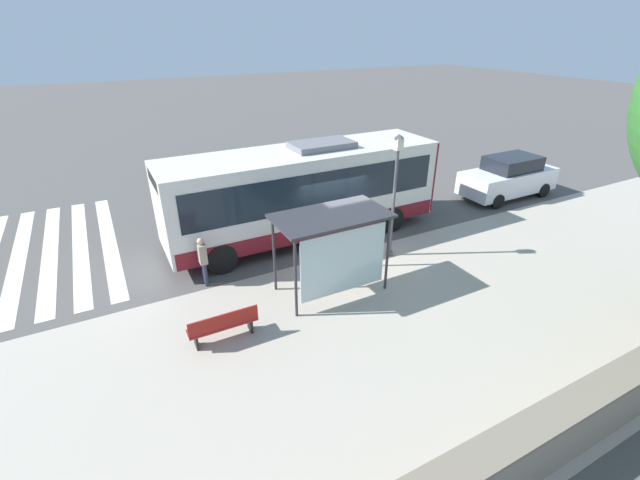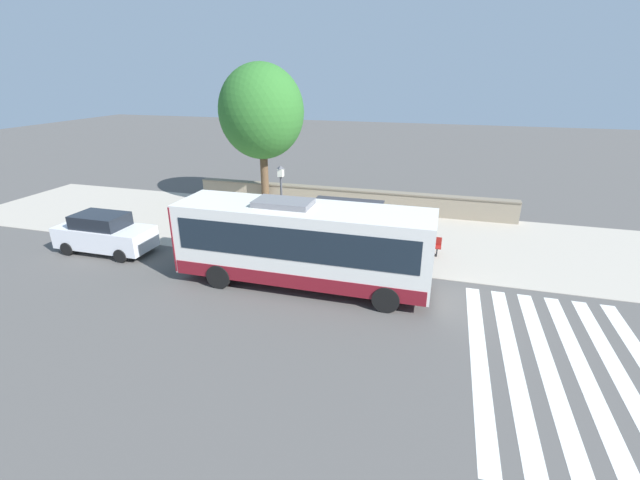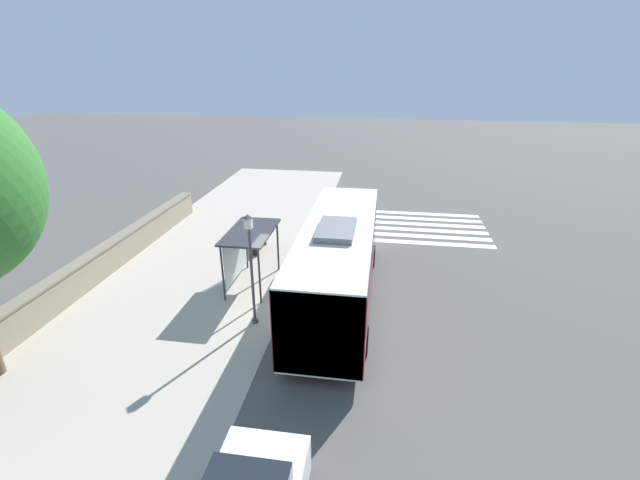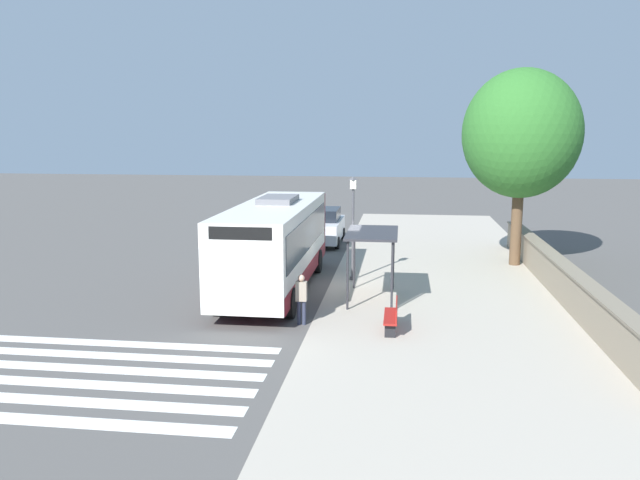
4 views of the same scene
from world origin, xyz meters
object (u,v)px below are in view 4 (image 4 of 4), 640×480
Objects in this scene: bench at (392,315)px; bus_shelter at (377,243)px; shade_tree at (521,134)px; street_lamp_near at (353,219)px; pedestrian at (301,296)px; bus at (275,243)px; parked_car_behind_bus at (324,226)px.

bus_shelter is at bearing -79.67° from bench.
bus_shelter is 0.37× the size of shade_tree.
street_lamp_near is 0.49× the size of shade_tree.
shade_tree reaches higher than pedestrian.
bus_shelter is at bearing -123.85° from pedestrian.
shade_tree is (-7.04, -3.86, 3.34)m from street_lamp_near.
bus is 6.48m from bench.
parked_car_behind_bus reaches higher than bench.
bus is at bearing -44.58° from bench.
parked_car_behind_bus is at bearing -85.75° from pedestrian.
bus_shelter is 0.71× the size of parked_car_behind_bus.
shade_tree is (-5.33, -10.22, 5.36)m from bench.
street_lamp_near is at bearing -69.39° from bus_shelter.
pedestrian is 14.35m from parked_car_behind_bus.
street_lamp_near is (1.07, -2.84, 0.44)m from bus_shelter.
bus_shelter is 3.07m from street_lamp_near.
bus is at bearing -68.12° from pedestrian.
bench is at bearing 100.33° from bus_shelter.
bench is at bearing 174.96° from pedestrian.
bench is 12.71m from shade_tree.
street_lamp_near is 8.70m from shade_tree.
street_lamp_near is at bearing -100.37° from pedestrian.
bus is at bearing 30.35° from shade_tree.
street_lamp_near is (1.71, -6.36, 2.02)m from bench.
pedestrian reaches higher than bench.
bus_shelter is 11.58m from parked_car_behind_bus.
shade_tree reaches higher than bench.
bench is 0.42× the size of street_lamp_near.
bus is 2.19× the size of parked_car_behind_bus.
pedestrian is (-1.69, 4.20, -0.88)m from bus.
bus_shelter reaches higher than parked_car_behind_bus.
parked_car_behind_bus is (1.06, -14.31, -0.01)m from pedestrian.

